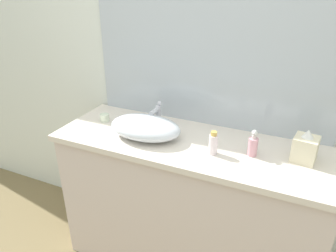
% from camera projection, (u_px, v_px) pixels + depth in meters
% --- Properties ---
extents(bathroom_wall_rear, '(6.00, 0.06, 2.60)m').
position_uv_depth(bathroom_wall_rear, '(211.00, 57.00, 1.83)').
color(bathroom_wall_rear, silver).
rests_on(bathroom_wall_rear, ground).
extents(vanity_counter, '(1.54, 0.54, 0.90)m').
position_uv_depth(vanity_counter, '(189.00, 206.00, 1.94)').
color(vanity_counter, beige).
rests_on(vanity_counter, ground).
extents(wall_mirror_panel, '(1.44, 0.01, 0.95)m').
position_uv_depth(wall_mirror_panel, '(211.00, 46.00, 1.76)').
color(wall_mirror_panel, '#B2BCC6').
rests_on(wall_mirror_panel, vanity_counter).
extents(sink_basin, '(0.42, 0.27, 0.11)m').
position_uv_depth(sink_basin, '(145.00, 127.00, 1.78)').
color(sink_basin, silver).
rests_on(sink_basin, vanity_counter).
extents(faucet, '(0.03, 0.13, 0.15)m').
position_uv_depth(faucet, '(157.00, 113.00, 1.89)').
color(faucet, silver).
rests_on(faucet, vanity_counter).
extents(soap_dispenser, '(0.05, 0.05, 0.14)m').
position_uv_depth(soap_dispenser, '(253.00, 145.00, 1.59)').
color(soap_dispenser, pink).
rests_on(soap_dispenser, vanity_counter).
extents(lotion_bottle, '(0.05, 0.05, 0.13)m').
position_uv_depth(lotion_bottle, '(213.00, 144.00, 1.60)').
color(lotion_bottle, white).
rests_on(lotion_bottle, vanity_counter).
extents(tissue_box, '(0.12, 0.12, 0.17)m').
position_uv_depth(tissue_box, '(305.00, 148.00, 1.54)').
color(tissue_box, beige).
rests_on(tissue_box, vanity_counter).
extents(candle_jar, '(0.06, 0.06, 0.05)m').
position_uv_depth(candle_jar, '(105.00, 118.00, 1.98)').
color(candle_jar, silver).
rests_on(candle_jar, vanity_counter).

